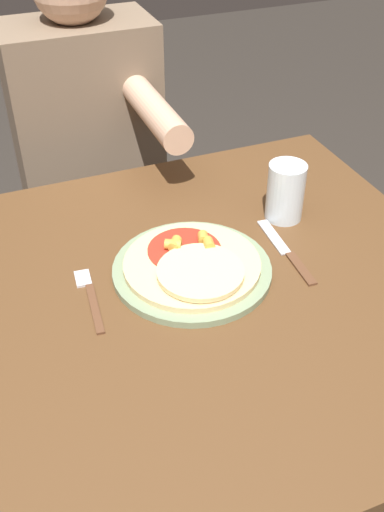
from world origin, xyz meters
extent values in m
plane|color=#2D2823|center=(0.00, 0.00, 0.00)|extent=(8.00, 8.00, 0.00)
cube|color=brown|center=(0.00, 0.00, 0.74)|extent=(1.02, 0.94, 0.03)
cylinder|color=brown|center=(0.45, 0.41, 0.36)|extent=(0.06, 0.06, 0.72)
cylinder|color=gray|center=(0.01, 0.05, 0.76)|extent=(0.30, 0.30, 0.01)
cylinder|color=#E0C689|center=(0.01, 0.05, 0.77)|extent=(0.26, 0.26, 0.01)
cylinder|color=#B22D1E|center=(0.01, 0.09, 0.78)|extent=(0.14, 0.14, 0.00)
cylinder|color=beige|center=(0.01, 0.01, 0.79)|extent=(0.16, 0.16, 0.01)
cylinder|color=gold|center=(0.05, 0.07, 0.79)|extent=(0.02, 0.03, 0.02)
cylinder|color=gold|center=(0.05, 0.10, 0.79)|extent=(0.03, 0.03, 0.02)
cylinder|color=gold|center=(-0.01, 0.10, 0.79)|extent=(0.04, 0.03, 0.02)
cylinder|color=gold|center=(-0.01, 0.10, 0.79)|extent=(0.03, 0.04, 0.02)
cube|color=brown|center=(-0.19, 0.02, 0.76)|extent=(0.03, 0.13, 0.00)
cube|color=silver|center=(-0.19, 0.11, 0.76)|extent=(0.03, 0.05, 0.00)
cube|color=brown|center=(0.20, -0.02, 0.76)|extent=(0.02, 0.10, 0.00)
cube|color=silver|center=(0.20, 0.09, 0.76)|extent=(0.03, 0.12, 0.00)
cylinder|color=silver|center=(0.26, 0.15, 0.81)|extent=(0.08, 0.08, 0.12)
cylinder|color=#2D2D38|center=(-0.11, 0.73, 0.23)|extent=(0.11, 0.11, 0.46)
cylinder|color=#2D2D38|center=(0.06, 0.73, 0.23)|extent=(0.11, 0.11, 0.46)
cube|color=#75604C|center=(-0.03, 0.73, 0.75)|extent=(0.38, 0.22, 0.57)
cylinder|color=tan|center=(0.08, 0.47, 0.89)|extent=(0.07, 0.30, 0.07)
camera|label=1|loc=(-0.32, -0.76, 1.47)|focal=42.00mm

